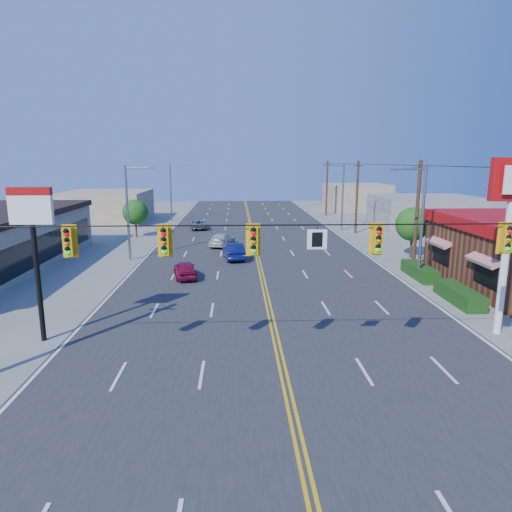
{
  "coord_description": "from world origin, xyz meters",
  "views": [
    {
      "loc": [
        -1.81,
        -16.76,
        8.34
      ],
      "look_at": [
        -0.56,
        12.59,
        2.2
      ],
      "focal_mm": 32.0,
      "sensor_mm": 36.0,
      "label": 1
    }
  ],
  "objects_px": {
    "kfc_pylon": "(510,211)",
    "car_magenta": "(185,270)",
    "signal_span": "(282,254)",
    "pizza_hut_sign": "(33,232)",
    "car_silver": "(199,225)",
    "car_white": "(222,240)",
    "car_blue": "(233,252)"
  },
  "relations": [
    {
      "from": "kfc_pylon",
      "to": "car_magenta",
      "type": "relative_size",
      "value": 2.33
    },
    {
      "from": "kfc_pylon",
      "to": "car_blue",
      "type": "bearing_deg",
      "value": 126.59
    },
    {
      "from": "pizza_hut_sign",
      "to": "car_blue",
      "type": "relative_size",
      "value": 1.61
    },
    {
      "from": "signal_span",
      "to": "car_blue",
      "type": "xyz_separation_m",
      "value": [
        -1.99,
        21.66,
        -4.19
      ]
    },
    {
      "from": "car_white",
      "to": "car_silver",
      "type": "distance_m",
      "value": 12.06
    },
    {
      "from": "pizza_hut_sign",
      "to": "car_silver",
      "type": "bearing_deg",
      "value": 82.84
    },
    {
      "from": "signal_span",
      "to": "car_white",
      "type": "relative_size",
      "value": 5.52
    },
    {
      "from": "car_magenta",
      "to": "car_white",
      "type": "height_order",
      "value": "car_white"
    },
    {
      "from": "car_blue",
      "to": "car_silver",
      "type": "distance_m",
      "value": 18.41
    },
    {
      "from": "car_white",
      "to": "car_silver",
      "type": "height_order",
      "value": "car_white"
    },
    {
      "from": "pizza_hut_sign",
      "to": "car_blue",
      "type": "distance_m",
      "value": 20.27
    },
    {
      "from": "car_white",
      "to": "car_magenta",
      "type": "bearing_deg",
      "value": 93.6
    },
    {
      "from": "signal_span",
      "to": "car_blue",
      "type": "relative_size",
      "value": 5.72
    },
    {
      "from": "car_magenta",
      "to": "car_blue",
      "type": "xyz_separation_m",
      "value": [
        3.45,
        6.26,
        0.08
      ]
    },
    {
      "from": "signal_span",
      "to": "pizza_hut_sign",
      "type": "xyz_separation_m",
      "value": [
        -10.88,
        4.0,
        0.3
      ]
    },
    {
      "from": "kfc_pylon",
      "to": "pizza_hut_sign",
      "type": "xyz_separation_m",
      "value": [
        -22.0,
        0.0,
        -0.86
      ]
    },
    {
      "from": "kfc_pylon",
      "to": "car_silver",
      "type": "bearing_deg",
      "value": 116.26
    },
    {
      "from": "kfc_pylon",
      "to": "car_white",
      "type": "xyz_separation_m",
      "value": [
        -14.29,
        23.92,
        -5.4
      ]
    },
    {
      "from": "signal_span",
      "to": "pizza_hut_sign",
      "type": "relative_size",
      "value": 3.55
    },
    {
      "from": "kfc_pylon",
      "to": "car_blue",
      "type": "xyz_separation_m",
      "value": [
        -13.11,
        17.66,
        -5.34
      ]
    },
    {
      "from": "car_magenta",
      "to": "car_silver",
      "type": "xyz_separation_m",
      "value": [
        -0.97,
        24.13,
        -0.03
      ]
    },
    {
      "from": "pizza_hut_sign",
      "to": "car_silver",
      "type": "distance_m",
      "value": 36.11
    },
    {
      "from": "kfc_pylon",
      "to": "car_magenta",
      "type": "distance_m",
      "value": 20.83
    },
    {
      "from": "signal_span",
      "to": "pizza_hut_sign",
      "type": "distance_m",
      "value": 11.6
    },
    {
      "from": "signal_span",
      "to": "car_blue",
      "type": "height_order",
      "value": "signal_span"
    },
    {
      "from": "signal_span",
      "to": "car_silver",
      "type": "distance_m",
      "value": 40.29
    },
    {
      "from": "car_blue",
      "to": "car_white",
      "type": "relative_size",
      "value": 0.96
    },
    {
      "from": "car_magenta",
      "to": "car_white",
      "type": "bearing_deg",
      "value": -112.22
    },
    {
      "from": "car_blue",
      "to": "signal_span",
      "type": "bearing_deg",
      "value": 86.75
    },
    {
      "from": "signal_span",
      "to": "car_white",
      "type": "xyz_separation_m",
      "value": [
        -3.17,
        27.92,
        -4.25
      ]
    },
    {
      "from": "pizza_hut_sign",
      "to": "car_white",
      "type": "xyz_separation_m",
      "value": [
        7.71,
        23.92,
        -4.54
      ]
    },
    {
      "from": "car_white",
      "to": "signal_span",
      "type": "bearing_deg",
      "value": 110.39
    }
  ]
}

